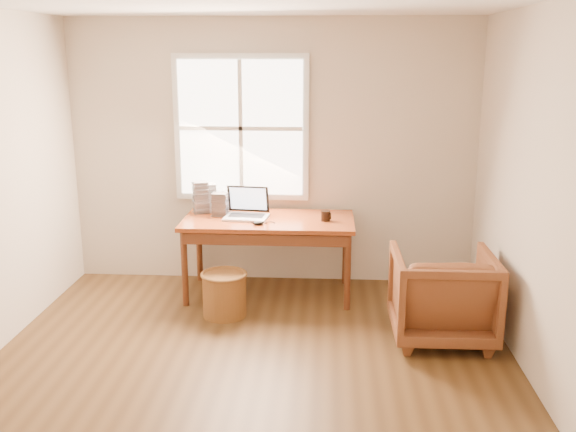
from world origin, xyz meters
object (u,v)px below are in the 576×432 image
desk (269,221)px  wicker_stool (224,295)px  coffee_mug (325,216)px  cd_stack_a (208,198)px  armchair (442,295)px  laptop (246,203)px

desk → wicker_stool: (-0.34, -0.55, -0.54)m
wicker_stool → coffee_mug: bearing=29.7°
desk → wicker_stool: bearing=-122.1°
desk → coffee_mug: size_ratio=16.85×
cd_stack_a → armchair: bearing=-28.5°
laptop → wicker_stool: bearing=-98.1°
armchair → laptop: 1.99m
wicker_stool → laptop: bearing=75.8°
laptop → coffee_mug: laptop is taller
wicker_stool → armchair: bearing=-11.0°
coffee_mug → cd_stack_a: cd_stack_a is taller
wicker_stool → cd_stack_a: size_ratio=1.35×
armchair → desk: bearing=-31.6°
armchair → coffee_mug: size_ratio=8.57×
desk → laptop: 0.27m
wicker_stool → cd_stack_a: cd_stack_a is taller
coffee_mug → cd_stack_a: size_ratio=0.33×
desk → cd_stack_a: cd_stack_a is taller
desk → cd_stack_a: size_ratio=5.63×
laptop → cd_stack_a: bearing=154.5°
wicker_stool → coffee_mug: coffee_mug is taller
desk → wicker_stool: size_ratio=4.18×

